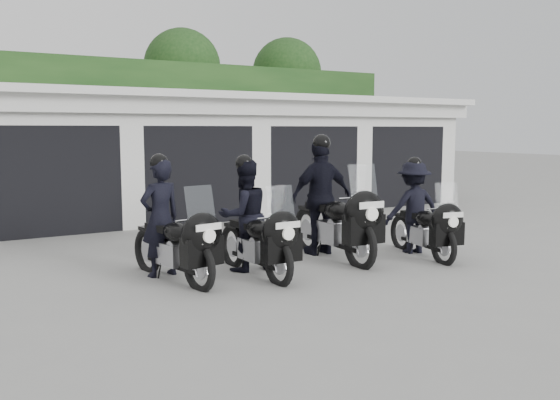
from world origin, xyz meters
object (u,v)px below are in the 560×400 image
police_bike_b (250,222)px  police_bike_d (418,212)px  police_bike_c (328,204)px  police_bike_a (171,229)px

police_bike_b → police_bike_d: 3.08m
police_bike_b → police_bike_d: bearing=-6.8°
police_bike_c → police_bike_b: bearing=-164.7°
police_bike_b → police_bike_c: police_bike_c is taller
police_bike_d → police_bike_a: bearing=-175.1°
police_bike_a → police_bike_c: police_bike_c is taller
police_bike_a → police_bike_c: size_ratio=0.86×
police_bike_a → police_bike_b: police_bike_a is taller
police_bike_b → police_bike_c: bearing=11.3°
police_bike_a → police_bike_b: 1.17m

